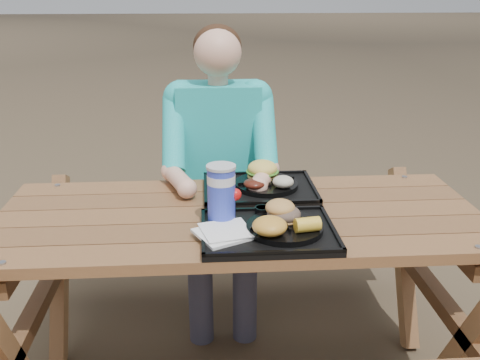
{
  "coord_description": "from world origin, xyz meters",
  "views": [
    {
      "loc": [
        -0.13,
        -1.82,
        1.55
      ],
      "look_at": [
        0.0,
        0.0,
        0.88
      ],
      "focal_mm": 40.0,
      "sensor_mm": 36.0,
      "label": 1
    }
  ],
  "objects": [
    {
      "name": "sandwich",
      "position": [
        0.14,
        -0.17,
        0.85
      ],
      "size": [
        0.11,
        0.11,
        0.11
      ],
      "primitive_type": null,
      "color": "#C98D47",
      "rests_on": "plate_near"
    },
    {
      "name": "soda_cup",
      "position": [
        -0.07,
        -0.11,
        0.87
      ],
      "size": [
        0.1,
        0.1,
        0.19
      ],
      "primitive_type": "cylinder",
      "color": "#192EBE",
      "rests_on": "tray_near"
    },
    {
      "name": "condiment_mustard",
      "position": [
        0.15,
        -0.07,
        0.79
      ],
      "size": [
        0.05,
        0.05,
        0.03
      ],
      "primitive_type": "cylinder",
      "color": "gold",
      "rests_on": "tray_near"
    },
    {
      "name": "potato_salad",
      "position": [
        0.18,
        0.15,
        0.81
      ],
      "size": [
        0.08,
        0.08,
        0.05
      ],
      "primitive_type": "ellipsoid",
      "color": "beige",
      "rests_on": "plate_far"
    },
    {
      "name": "cutlery_far",
      "position": [
        -0.08,
        0.2,
        0.77
      ],
      "size": [
        0.08,
        0.17,
        0.01
      ],
      "primitive_type": "cube",
      "rotation": [
        0.0,
        0.0,
        0.31
      ],
      "color": "black",
      "rests_on": "tray_far"
    },
    {
      "name": "burger",
      "position": [
        0.11,
        0.27,
        0.85
      ],
      "size": [
        0.13,
        0.13,
        0.11
      ],
      "primitive_type": null,
      "color": "#F6CF56",
      "rests_on": "plate_far"
    },
    {
      "name": "plate_far",
      "position": [
        0.12,
        0.21,
        0.78
      ],
      "size": [
        0.26,
        0.26,
        0.02
      ],
      "primitive_type": "cylinder",
      "color": "black",
      "rests_on": "tray_far"
    },
    {
      "name": "corn_cob",
      "position": [
        0.2,
        -0.26,
        0.81
      ],
      "size": [
        0.1,
        0.1,
        0.05
      ],
      "primitive_type": null,
      "rotation": [
        0.0,
        0.0,
        0.17
      ],
      "color": "yellow",
      "rests_on": "plate_near"
    },
    {
      "name": "baked_beans",
      "position": [
        0.07,
        0.14,
        0.81
      ],
      "size": [
        0.09,
        0.09,
        0.04
      ],
      "primitive_type": "ellipsoid",
      "color": "#511A10",
      "rests_on": "plate_far"
    },
    {
      "name": "napkin_stack",
      "position": [
        -0.07,
        -0.23,
        0.78
      ],
      "size": [
        0.22,
        0.22,
        0.02
      ],
      "primitive_type": "cube",
      "rotation": [
        0.0,
        0.0,
        0.46
      ],
      "color": "white",
      "rests_on": "tray_near"
    },
    {
      "name": "tray_far",
      "position": [
        0.09,
        0.2,
        0.76
      ],
      "size": [
        0.45,
        0.35,
        0.02
      ],
      "primitive_type": "cube",
      "color": "black",
      "rests_on": "picnic_table"
    },
    {
      "name": "condiment_bbq",
      "position": [
        0.07,
        -0.07,
        0.79
      ],
      "size": [
        0.05,
        0.05,
        0.03
      ],
      "primitive_type": "cylinder",
      "color": "#330E05",
      "rests_on": "tray_near"
    },
    {
      "name": "diner",
      "position": [
        -0.06,
        0.57,
        0.64
      ],
      "size": [
        0.48,
        0.84,
        1.28
      ],
      "primitive_type": null,
      "color": "teal",
      "rests_on": "ground"
    },
    {
      "name": "mac_cheese",
      "position": [
        0.08,
        -0.27,
        0.82
      ],
      "size": [
        0.11,
        0.11,
        0.06
      ],
      "primitive_type": "ellipsoid",
      "color": "gold",
      "rests_on": "plate_near"
    },
    {
      "name": "picnic_table",
      "position": [
        0.0,
        0.0,
        0.38
      ],
      "size": [
        1.8,
        1.49,
        0.75
      ],
      "primitive_type": null,
      "color": "#999999",
      "rests_on": "ground"
    },
    {
      "name": "tray_near",
      "position": [
        0.08,
        -0.2,
        0.76
      ],
      "size": [
        0.45,
        0.35,
        0.02
      ],
      "primitive_type": "cube",
      "color": "black",
      "rests_on": "picnic_table"
    },
    {
      "name": "plate_near",
      "position": [
        0.14,
        -0.2,
        0.78
      ],
      "size": [
        0.26,
        0.26,
        0.02
      ],
      "primitive_type": "cylinder",
      "color": "black",
      "rests_on": "tray_near"
    }
  ]
}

